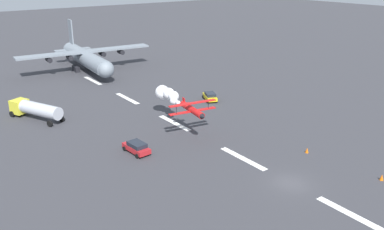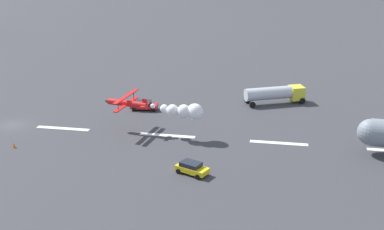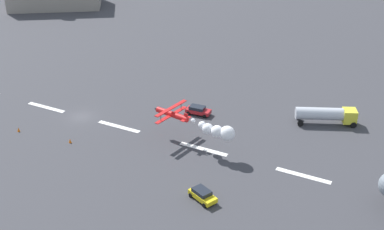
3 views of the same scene
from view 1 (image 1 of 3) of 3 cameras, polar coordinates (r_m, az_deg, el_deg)
name	(u,v)px [view 1 (image 1 of 3)]	position (r m, az deg, el deg)	size (l,w,h in m)	color
ground_plane	(291,183)	(48.53, 13.58, -9.21)	(440.00, 440.00, 0.00)	#38383D
runway_stripe_4	(352,215)	(44.72, 21.42, -12.84)	(8.00, 0.90, 0.01)	white
runway_stripe_5	(243,158)	(53.23, 7.13, -6.03)	(8.00, 0.90, 0.01)	white
runway_stripe_6	(174,123)	(64.53, -2.47, -1.11)	(8.00, 0.90, 0.01)	white
runway_stripe_7	(127,98)	(77.41, -9.02, 2.30)	(8.00, 0.90, 0.01)	white
runway_stripe_8	(93,81)	(91.20, -13.67, 4.68)	(8.00, 0.90, 0.01)	white
cargo_transport_plane	(87,58)	(98.56, -14.39, 7.66)	(27.73, 31.23, 10.83)	gray
stunt_biplane_red	(172,97)	(63.91, -2.83, 2.53)	(14.99, 7.24, 2.39)	red
fuel_tanker_truck	(35,109)	(70.03, -21.01, 0.78)	(10.14, 6.44, 2.90)	yellow
followme_car_yellow	(210,96)	(75.12, 2.52, 2.62)	(4.41, 3.28, 1.52)	yellow
airport_staff_sedan	(137,147)	(54.52, -7.74, -4.46)	(4.43, 2.30, 1.52)	#B21E23
traffic_cone_near	(382,177)	(52.40, 24.94, -7.88)	(0.44, 0.44, 0.75)	orange
traffic_cone_far	(307,150)	(56.30, 15.74, -4.75)	(0.44, 0.44, 0.75)	orange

